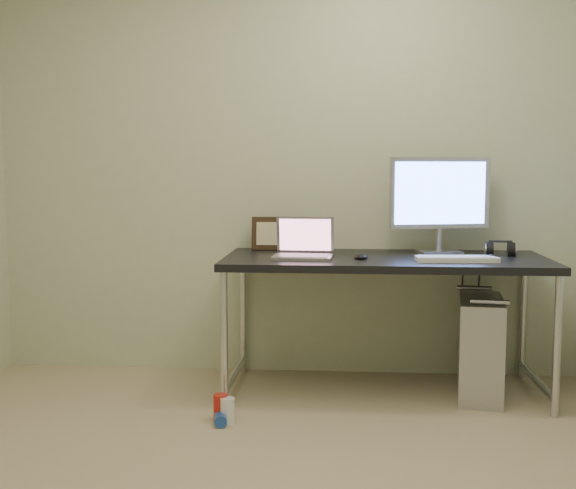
{
  "coord_description": "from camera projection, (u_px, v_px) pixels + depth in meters",
  "views": [
    {
      "loc": [
        0.33,
        -2.54,
        1.22
      ],
      "look_at": [
        0.05,
        1.02,
        0.85
      ],
      "focal_mm": 45.0,
      "sensor_mm": 36.0,
      "label": 1
    }
  ],
  "objects": [
    {
      "name": "wall_back",
      "position": [
        289.0,
        165.0,
        4.27
      ],
      "size": [
        3.5,
        0.02,
        2.5
      ],
      "primitive_type": "cube",
      "color": "beige",
      "rests_on": "ground"
    },
    {
      "name": "desk",
      "position": [
        385.0,
        270.0,
        3.91
      ],
      "size": [
        1.74,
        0.76,
        0.75
      ],
      "color": "black",
      "rests_on": "ground"
    },
    {
      "name": "tower_computer",
      "position": [
        480.0,
        347.0,
        3.88
      ],
      "size": [
        0.29,
        0.54,
        0.57
      ],
      "rotation": [
        0.0,
        0.0,
        -0.14
      ],
      "color": "silver",
      "rests_on": "ground"
    },
    {
      "name": "cable_a",
      "position": [
        461.0,
        310.0,
        4.23
      ],
      "size": [
        0.01,
        0.16,
        0.69
      ],
      "primitive_type": "cylinder",
      "rotation": [
        0.21,
        0.0,
        0.0
      ],
      "color": "black",
      "rests_on": "ground"
    },
    {
      "name": "cable_b",
      "position": [
        477.0,
        314.0,
        4.21
      ],
      "size": [
        0.02,
        0.11,
        0.71
      ],
      "primitive_type": "cylinder",
      "rotation": [
        0.14,
        0.0,
        0.09
      ],
      "color": "black",
      "rests_on": "ground"
    },
    {
      "name": "can_red",
      "position": [
        221.0,
        408.0,
        3.51
      ],
      "size": [
        0.07,
        0.07,
        0.13
      ],
      "primitive_type": "cylinder",
      "rotation": [
        0.0,
        0.0,
        0.04
      ],
      "color": "red",
      "rests_on": "ground"
    },
    {
      "name": "can_white",
      "position": [
        228.0,
        411.0,
        3.48
      ],
      "size": [
        0.08,
        0.08,
        0.13
      ],
      "primitive_type": "cylinder",
      "rotation": [
        0.0,
        0.0,
        -0.11
      ],
      "color": "white",
      "rests_on": "ground"
    },
    {
      "name": "can_blue",
      "position": [
        220.0,
        419.0,
        3.46
      ],
      "size": [
        0.08,
        0.12,
        0.06
      ],
      "primitive_type": "cylinder",
      "rotation": [
        1.57,
        0.0,
        0.19
      ],
      "color": "#2047A4",
      "rests_on": "ground"
    },
    {
      "name": "laptop",
      "position": [
        304.0,
        248.0,
        3.87
      ],
      "size": [
        0.33,
        0.27,
        0.22
      ],
      "rotation": [
        0.0,
        0.0,
        -0.05
      ],
      "color": "#A2A2A9",
      "rests_on": "desk"
    },
    {
      "name": "monitor",
      "position": [
        440.0,
        197.0,
        4.03
      ],
      "size": [
        0.57,
        0.22,
        0.54
      ],
      "rotation": [
        0.0,
        0.0,
        0.25
      ],
      "color": "#A2A2A9",
      "rests_on": "desk"
    },
    {
      "name": "keyboard",
      "position": [
        457.0,
        259.0,
        3.71
      ],
      "size": [
        0.42,
        0.16,
        0.03
      ],
      "primitive_type": "cube",
      "rotation": [
        0.0,
        0.0,
        0.06
      ],
      "color": "white",
      "rests_on": "desk"
    },
    {
      "name": "mouse_right",
      "position": [
        492.0,
        257.0,
        3.74
      ],
      "size": [
        0.09,
        0.13,
        0.04
      ],
      "primitive_type": "ellipsoid",
      "rotation": [
        0.0,
        0.0,
        -0.14
      ],
      "color": "black",
      "rests_on": "desk"
    },
    {
      "name": "mouse_left",
      "position": [
        361.0,
        255.0,
        3.82
      ],
      "size": [
        0.08,
        0.12,
        0.04
      ],
      "primitive_type": "ellipsoid",
      "rotation": [
        0.0,
        0.0,
        0.04
      ],
      "color": "black",
      "rests_on": "desk"
    },
    {
      "name": "headphones",
      "position": [
        500.0,
        250.0,
        3.96
      ],
      "size": [
        0.16,
        0.1,
        0.1
      ],
      "rotation": [
        0.0,
        0.0,
        -0.12
      ],
      "color": "black",
      "rests_on": "desk"
    },
    {
      "name": "picture_frame",
      "position": [
        272.0,
        233.0,
        4.23
      ],
      "size": [
        0.25,
        0.08,
        0.2
      ],
      "primitive_type": "cube",
      "rotation": [
        -0.21,
        0.0,
        0.04
      ],
      "color": "black",
      "rests_on": "desk"
    },
    {
      "name": "webcam",
      "position": [
        319.0,
        235.0,
        4.23
      ],
      "size": [
        0.04,
        0.04,
        0.12
      ],
      "rotation": [
        0.0,
        0.0,
        -0.22
      ],
      "color": "silver",
      "rests_on": "desk"
    }
  ]
}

